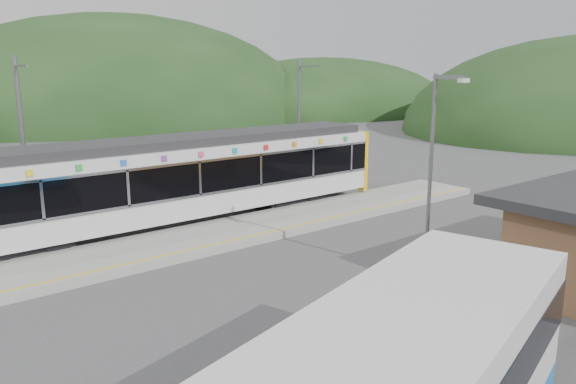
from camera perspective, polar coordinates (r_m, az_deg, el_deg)
ground at (r=20.46m, az=1.53°, el=-6.11°), size 120.00×120.00×0.00m
hills at (r=28.22m, az=4.15°, el=-0.89°), size 146.00×149.00×26.00m
platform at (r=22.91m, az=-3.83°, el=-3.68°), size 26.00×3.20×0.30m
yellow_line at (r=21.86m, az=-1.87°, el=-4.04°), size 26.00×0.10×0.01m
train at (r=23.69m, az=-11.75°, el=1.39°), size 20.44×3.01×3.74m
catenary_mast_west at (r=24.14m, az=-25.28°, el=4.47°), size 0.18×1.80×7.00m
catenary_mast_east at (r=30.58m, az=1.17°, el=7.12°), size 0.18×1.80×7.00m
pallet_stack at (r=23.13m, az=26.66°, el=-4.38°), size 1.53×1.34×0.68m
lamp_post at (r=17.73m, az=14.67°, el=3.21°), size 0.35×1.11×6.37m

